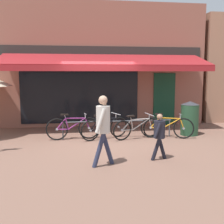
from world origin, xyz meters
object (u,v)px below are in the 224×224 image
(bicycle_purple, at_px, (73,128))
(litter_bin, at_px, (190,118))
(pedestrian_child, at_px, (159,132))
(bicycle_silver, at_px, (137,128))
(pedestrian_adult, at_px, (103,123))
(bicycle_black, at_px, (105,128))
(bicycle_orange, at_px, (167,127))

(bicycle_purple, bearing_deg, litter_bin, -2.20)
(pedestrian_child, relative_size, litter_bin, 0.98)
(bicycle_silver, xyz_separation_m, litter_bin, (1.90, 0.33, 0.23))
(pedestrian_adult, xyz_separation_m, pedestrian_child, (1.39, 0.27, -0.31))
(bicycle_black, distance_m, pedestrian_adult, 2.69)
(pedestrian_child, bearing_deg, bicycle_silver, 101.79)
(bicycle_black, height_order, litter_bin, litter_bin)
(pedestrian_child, bearing_deg, bicycle_purple, 141.50)
(pedestrian_adult, height_order, litter_bin, pedestrian_adult)
(bicycle_silver, bearing_deg, litter_bin, -9.96)
(bicycle_orange, bearing_deg, litter_bin, 36.97)
(bicycle_purple, xyz_separation_m, litter_bin, (3.94, 0.12, 0.21))
(pedestrian_child, distance_m, litter_bin, 3.16)
(bicycle_black, xyz_separation_m, pedestrian_child, (1.06, -2.33, 0.31))
(pedestrian_child, bearing_deg, pedestrian_adult, -158.18)
(bicycle_silver, bearing_deg, pedestrian_adult, -138.44)
(bicycle_black, bearing_deg, bicycle_orange, -29.45)
(pedestrian_adult, relative_size, litter_bin, 1.39)
(pedestrian_child, bearing_deg, bicycle_orange, 77.68)
(bicycle_black, distance_m, bicycle_silver, 1.04)
(bicycle_orange, relative_size, pedestrian_child, 1.48)
(bicycle_black, xyz_separation_m, pedestrian_adult, (-0.33, -2.59, 0.63))
(bicycle_purple, relative_size, litter_bin, 1.47)
(bicycle_purple, relative_size, pedestrian_adult, 1.06)
(pedestrian_child, height_order, litter_bin, litter_bin)
(bicycle_black, bearing_deg, bicycle_silver, -31.44)
(litter_bin, bearing_deg, bicycle_black, -175.62)
(bicycle_orange, height_order, pedestrian_adult, pedestrian_adult)
(bicycle_purple, xyz_separation_m, bicycle_orange, (3.02, -0.23, -0.01))
(bicycle_black, height_order, pedestrian_child, pedestrian_child)
(bicycle_black, height_order, pedestrian_adult, pedestrian_adult)
(bicycle_purple, relative_size, bicycle_silver, 1.01)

